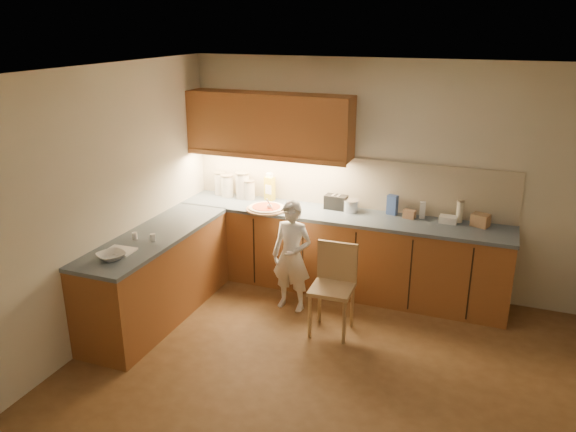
% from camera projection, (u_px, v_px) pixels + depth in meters
% --- Properties ---
extents(room, '(4.54, 4.50, 2.62)m').
position_uv_depth(room, '(328.00, 194.00, 4.41)').
color(room, brown).
rests_on(room, ground).
extents(l_counter, '(3.77, 2.62, 0.92)m').
position_uv_depth(l_counter, '(279.00, 259.00, 6.23)').
color(l_counter, '#94582B').
rests_on(l_counter, ground).
extents(backsplash, '(3.75, 0.02, 0.58)m').
position_uv_depth(backsplash, '(347.00, 182.00, 6.44)').
color(backsplash, '#BBAE91').
rests_on(backsplash, l_counter).
extents(upper_cabinets, '(1.95, 0.36, 0.73)m').
position_uv_depth(upper_cabinets, '(269.00, 124.00, 6.40)').
color(upper_cabinets, '#94582B').
rests_on(upper_cabinets, ground).
extents(pizza_on_board, '(0.46, 0.46, 0.19)m').
position_uv_depth(pizza_on_board, '(266.00, 208.00, 6.40)').
color(pizza_on_board, '#A67E53').
rests_on(pizza_on_board, l_counter).
extents(child, '(0.46, 0.32, 1.21)m').
position_uv_depth(child, '(292.00, 256.00, 5.94)').
color(child, white).
rests_on(child, ground).
extents(wooden_chair, '(0.42, 0.42, 0.90)m').
position_uv_depth(wooden_chair, '(334.00, 282.00, 5.55)').
color(wooden_chair, tan).
rests_on(wooden_chair, ground).
extents(mixing_bowl, '(0.32, 0.32, 0.06)m').
position_uv_depth(mixing_bowl, '(111.00, 256.00, 5.08)').
color(mixing_bowl, silver).
rests_on(mixing_bowl, l_counter).
extents(canister_a, '(0.14, 0.14, 0.28)m').
position_uv_depth(canister_a, '(220.00, 183.00, 6.94)').
color(canister_a, silver).
rests_on(canister_a, l_counter).
extents(canister_b, '(0.16, 0.16, 0.28)m').
position_uv_depth(canister_b, '(227.00, 186.00, 6.85)').
color(canister_b, white).
rests_on(canister_b, l_counter).
extents(canister_c, '(0.17, 0.17, 0.32)m').
position_uv_depth(canister_c, '(243.00, 185.00, 6.78)').
color(canister_c, beige).
rests_on(canister_c, l_counter).
extents(canister_d, '(0.14, 0.14, 0.24)m').
position_uv_depth(canister_d, '(249.00, 190.00, 6.76)').
color(canister_d, beige).
rests_on(canister_d, l_counter).
extents(oil_jug, '(0.13, 0.11, 0.33)m').
position_uv_depth(oil_jug, '(270.00, 188.00, 6.72)').
color(oil_jug, gold).
rests_on(oil_jug, l_counter).
extents(toaster, '(0.26, 0.16, 0.17)m').
position_uv_depth(toaster, '(336.00, 202.00, 6.42)').
color(toaster, black).
rests_on(toaster, l_counter).
extents(steel_pot, '(0.18, 0.18, 0.14)m').
position_uv_depth(steel_pot, '(351.00, 206.00, 6.33)').
color(steel_pot, silver).
rests_on(steel_pot, l_counter).
extents(blue_box, '(0.12, 0.10, 0.22)m').
position_uv_depth(blue_box, '(392.00, 205.00, 6.23)').
color(blue_box, '#34519D').
rests_on(blue_box, l_counter).
extents(card_box_a, '(0.14, 0.11, 0.09)m').
position_uv_depth(card_box_a, '(409.00, 214.00, 6.13)').
color(card_box_a, '#A07756').
rests_on(card_box_a, l_counter).
extents(white_bottle, '(0.07, 0.07, 0.18)m').
position_uv_depth(white_bottle, '(422.00, 210.00, 6.12)').
color(white_bottle, silver).
rests_on(white_bottle, l_counter).
extents(flat_pack, '(0.19, 0.13, 0.07)m').
position_uv_depth(flat_pack, '(448.00, 219.00, 5.99)').
color(flat_pack, silver).
rests_on(flat_pack, l_counter).
extents(tall_jar, '(0.08, 0.08, 0.25)m').
position_uv_depth(tall_jar, '(460.00, 211.00, 5.98)').
color(tall_jar, white).
rests_on(tall_jar, l_counter).
extents(card_box_b, '(0.21, 0.18, 0.13)m').
position_uv_depth(card_box_b, '(480.00, 220.00, 5.88)').
color(card_box_b, '#9D7A54').
rests_on(card_box_b, l_counter).
extents(dough_cloth, '(0.27, 0.22, 0.02)m').
position_uv_depth(dough_cloth, '(120.00, 251.00, 5.24)').
color(dough_cloth, white).
rests_on(dough_cloth, l_counter).
extents(spice_jar_a, '(0.06, 0.06, 0.07)m').
position_uv_depth(spice_jar_a, '(135.00, 236.00, 5.54)').
color(spice_jar_a, white).
rests_on(spice_jar_a, l_counter).
extents(spice_jar_b, '(0.07, 0.07, 0.07)m').
position_uv_depth(spice_jar_b, '(153.00, 238.00, 5.49)').
color(spice_jar_b, silver).
rests_on(spice_jar_b, l_counter).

